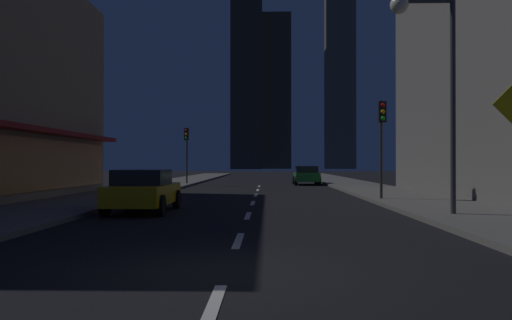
# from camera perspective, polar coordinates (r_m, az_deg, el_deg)

# --- Properties ---
(ground_plane) EXTENTS (78.00, 136.00, 0.10)m
(ground_plane) POSITION_cam_1_polar(r_m,az_deg,el_deg) (39.90, 0.42, -2.82)
(ground_plane) COLOR black
(sidewalk_right) EXTENTS (4.00, 76.00, 0.15)m
(sidewalk_right) POSITION_cam_1_polar(r_m,az_deg,el_deg) (40.39, 10.41, -2.61)
(sidewalk_right) COLOR #605E59
(sidewalk_right) RESTS_ON ground
(sidewalk_left) EXTENTS (4.00, 76.00, 0.15)m
(sidewalk_left) POSITION_cam_1_polar(r_m,az_deg,el_deg) (40.61, -9.52, -2.60)
(sidewalk_left) COLOR #605E59
(sidewalk_left) RESTS_ON ground
(lane_marking_center) EXTENTS (0.16, 33.40, 0.01)m
(lane_marking_center) POSITION_cam_1_polar(r_m,az_deg,el_deg) (21.53, -0.36, -4.78)
(lane_marking_center) COLOR silver
(lane_marking_center) RESTS_ON ground
(skyscraper_distant_tall) EXTENTS (8.86, 6.90, 72.00)m
(skyscraper_distant_tall) POSITION_cam_1_polar(r_m,az_deg,el_deg) (150.86, -1.05, 12.79)
(skyscraper_distant_tall) COLOR #2F2D23
(skyscraper_distant_tall) RESTS_ON ground
(skyscraper_distant_mid) EXTENTS (8.94, 7.72, 46.88)m
(skyscraper_distant_mid) POSITION_cam_1_polar(r_m,az_deg,el_deg) (158.46, 2.23, 7.54)
(skyscraper_distant_mid) COLOR #39362B
(skyscraper_distant_mid) RESTS_ON ground
(skyscraper_distant_short) EXTENTS (8.85, 5.31, 55.11)m
(skyscraper_distant_short) POSITION_cam_1_polar(r_m,az_deg,el_deg) (158.39, 9.27, 9.05)
(skyscraper_distant_short) COLOR #5E5946
(skyscraper_distant_short) RESTS_ON ground
(car_parked_near) EXTENTS (1.98, 4.24, 1.45)m
(car_parked_near) POSITION_cam_1_polar(r_m,az_deg,el_deg) (17.92, -12.36, -3.30)
(car_parked_near) COLOR gold
(car_parked_near) RESTS_ON ground
(car_parked_far) EXTENTS (1.98, 4.24, 1.45)m
(car_parked_far) POSITION_cam_1_polar(r_m,az_deg,el_deg) (39.99, 5.59, -1.68)
(car_parked_far) COLOR #1E722D
(car_parked_far) RESTS_ON ground
(fire_hydrant_far_left) EXTENTS (0.42, 0.30, 0.65)m
(fire_hydrant_far_left) POSITION_cam_1_polar(r_m,az_deg,el_deg) (30.98, -10.86, -2.59)
(fire_hydrant_far_left) COLOR red
(fire_hydrant_far_left) RESTS_ON sidewalk_left
(traffic_light_near_right) EXTENTS (0.32, 0.48, 4.20)m
(traffic_light_near_right) POSITION_cam_1_polar(r_m,az_deg,el_deg) (22.68, 13.75, 3.51)
(traffic_light_near_right) COLOR #2D2D2D
(traffic_light_near_right) RESTS_ON sidewalk_right
(traffic_light_far_left) EXTENTS (0.32, 0.48, 4.20)m
(traffic_light_far_left) POSITION_cam_1_polar(r_m,az_deg,el_deg) (39.15, -7.69, 1.88)
(traffic_light_far_left) COLOR #2D2D2D
(traffic_light_far_left) RESTS_ON sidewalk_left
(street_lamp_right) EXTENTS (1.96, 0.56, 6.58)m
(street_lamp_right) POSITION_cam_1_polar(r_m,az_deg,el_deg) (16.66, 18.23, 11.44)
(street_lamp_right) COLOR #38383D
(street_lamp_right) RESTS_ON sidewalk_right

